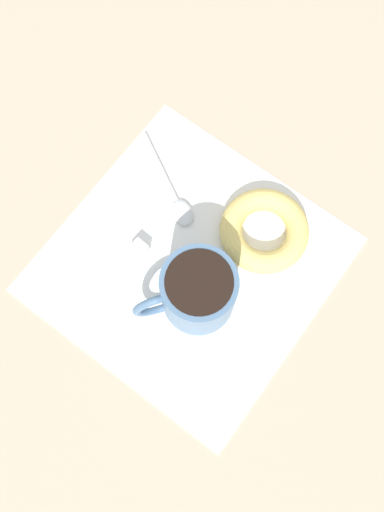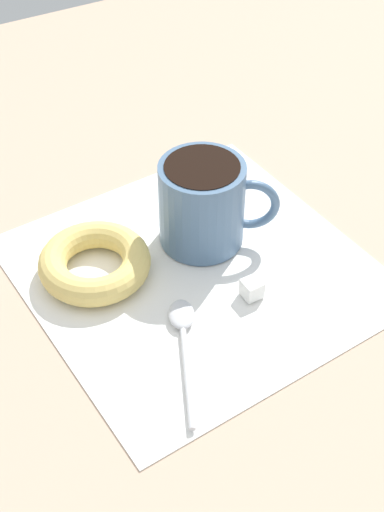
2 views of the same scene
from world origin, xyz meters
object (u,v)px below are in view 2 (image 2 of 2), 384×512
at_px(coffee_cup, 204,202).
at_px(donut, 95,262).
at_px(sugar_cube, 252,289).
at_px(spoon, 183,331).

xyz_separation_m(coffee_cup, donut, (0.01, 0.12, -0.03)).
xyz_separation_m(donut, sugar_cube, (-0.10, -0.11, -0.00)).
relative_size(spoon, sugar_cube, 7.42).
relative_size(coffee_cup, spoon, 0.84).
bearing_deg(spoon, coffee_cup, -38.69).
relative_size(coffee_cup, sugar_cube, 6.21).
xyz_separation_m(coffee_cup, spoon, (-0.10, 0.08, -0.04)).
bearing_deg(spoon, donut, 17.27).
xyz_separation_m(coffee_cup, sugar_cube, (-0.09, 0.00, -0.04)).
height_order(spoon, sugar_cube, sugar_cube).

